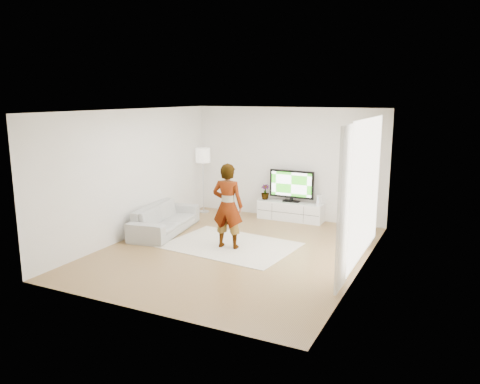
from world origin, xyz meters
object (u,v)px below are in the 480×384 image
at_px(sofa, 165,219).
at_px(rug, 231,245).
at_px(television, 292,185).
at_px(media_console, 291,211).
at_px(player, 228,206).
at_px(floor_lamp, 203,158).

bearing_deg(sofa, rug, -106.59).
xyz_separation_m(television, sofa, (-2.22, -2.30, -0.58)).
relative_size(media_console, rug, 0.64).
bearing_deg(player, floor_lamp, -58.18).
bearing_deg(television, sofa, -134.10).
height_order(sofa, floor_lamp, floor_lamp).
xyz_separation_m(television, player, (-0.41, -2.67, -0.01)).
bearing_deg(player, rug, -95.26).
bearing_deg(media_console, sofa, -134.45).
bearing_deg(floor_lamp, media_console, 5.76).
xyz_separation_m(media_console, sofa, (-2.22, -2.27, 0.08)).
distance_m(television, floor_lamp, 2.47).
height_order(television, rug, television).
relative_size(media_console, floor_lamp, 0.96).
relative_size(rug, sofa, 1.19).
xyz_separation_m(television, rug, (-0.42, -2.53, -0.89)).
height_order(media_console, sofa, sofa).
distance_m(television, player, 2.71).
bearing_deg(television, media_console, -90.00).
height_order(rug, sofa, sofa).
relative_size(player, floor_lamp, 1.02).
xyz_separation_m(sofa, floor_lamp, (-0.17, 2.03, 1.14)).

